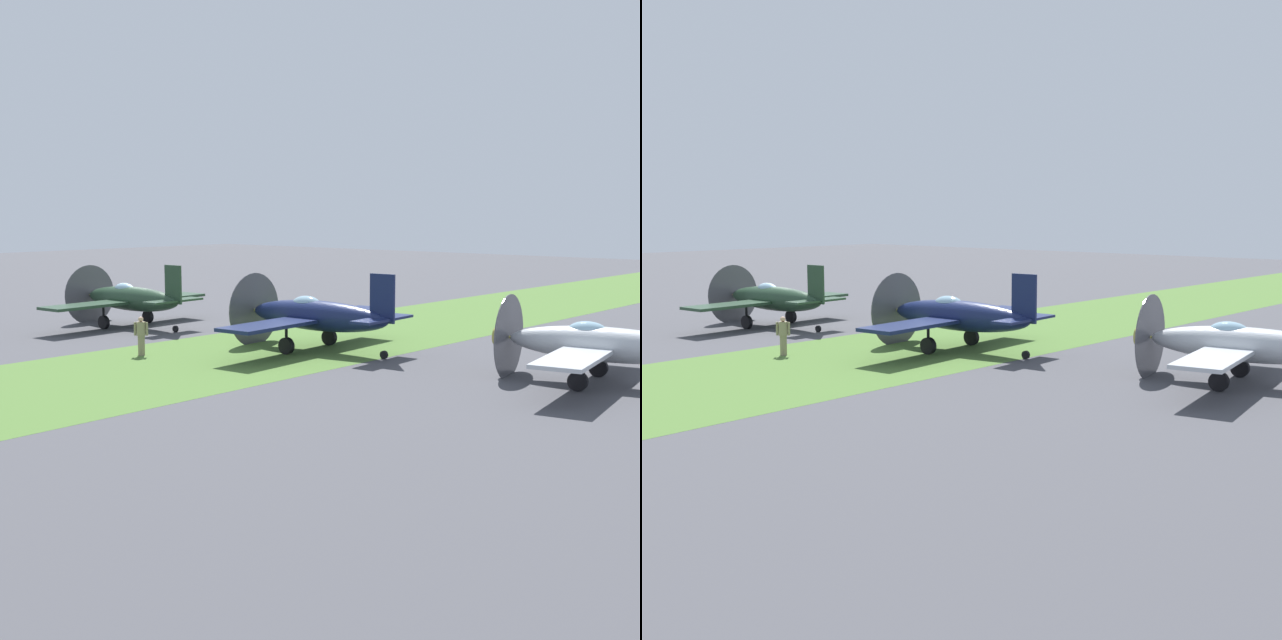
{
  "view_description": "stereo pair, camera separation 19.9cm",
  "coord_description": "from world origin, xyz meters",
  "views": [
    {
      "loc": [
        -29.57,
        -38.83,
        6.41
      ],
      "look_at": [
        -0.44,
        -13.4,
        1.4
      ],
      "focal_mm": 48.05,
      "sensor_mm": 36.0,
      "label": 1
    },
    {
      "loc": [
        -29.44,
        -38.98,
        6.41
      ],
      "look_at": [
        -0.44,
        -13.4,
        1.4
      ],
      "focal_mm": 48.05,
      "sensor_mm": 36.0,
      "label": 2
    }
  ],
  "objects": [
    {
      "name": "grass_verge",
      "position": [
        0.0,
        -11.38,
        0.0
      ],
      "size": [
        120.0,
        11.0,
        0.01
      ],
      "primitive_type": "cube",
      "color": "#476B2D",
      "rests_on": "ground"
    },
    {
      "name": "airplane_wingman",
      "position": [
        -0.6,
        -13.24,
        1.61
      ],
      "size": [
        10.8,
        8.54,
        3.84
      ],
      "rotation": [
        0.0,
        0.0,
        0.07
      ],
      "color": "#141E47",
      "rests_on": "ground"
    },
    {
      "name": "ground_plane",
      "position": [
        0.0,
        0.0,
        0.0
      ],
      "size": [
        160.0,
        160.0,
        0.0
      ],
      "primitive_type": "plane",
      "color": "#424247"
    },
    {
      "name": "runway_marker_cone",
      "position": [
        7.68,
        -6.22,
        0.22
      ],
      "size": [
        0.36,
        0.36,
        0.44
      ],
      "primitive_type": "cone",
      "color": "orange",
      "rests_on": "ground"
    },
    {
      "name": "airplane_trail",
      "position": [
        0.46,
        -26.21,
        1.51
      ],
      "size": [
        10.16,
        8.1,
        3.6
      ],
      "rotation": [
        0.0,
        0.0,
        0.17
      ],
      "color": "#B2B7BC",
      "rests_on": "ground"
    },
    {
      "name": "airplane_lead",
      "position": [
        -1.25,
        -0.24,
        1.54
      ],
      "size": [
        10.33,
        8.17,
        3.68
      ],
      "rotation": [
        0.0,
        0.0,
        0.06
      ],
      "color": "#233D28",
      "rests_on": "ground"
    },
    {
      "name": "ground_crew_chief",
      "position": [
        -6.68,
        -8.37,
        0.91
      ],
      "size": [
        0.44,
        0.51,
        1.73
      ],
      "rotation": [
        0.0,
        0.0,
        5.41
      ],
      "color": "#847A5B",
      "rests_on": "ground"
    }
  ]
}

